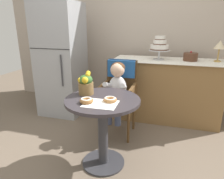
# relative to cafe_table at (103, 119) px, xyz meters

# --- Properties ---
(ground_plane) EXTENTS (8.00, 8.00, 0.00)m
(ground_plane) POSITION_rel_cafe_table_xyz_m (0.00, 0.00, -0.51)
(ground_plane) COLOR #6B5B4C
(back_wall) EXTENTS (4.80, 0.10, 2.70)m
(back_wall) POSITION_rel_cafe_table_xyz_m (0.00, 1.85, 0.84)
(back_wall) COLOR #B2A393
(back_wall) RESTS_ON ground
(cafe_table) EXTENTS (0.72, 0.72, 0.72)m
(cafe_table) POSITION_rel_cafe_table_xyz_m (0.00, 0.00, 0.00)
(cafe_table) COLOR #332D33
(cafe_table) RESTS_ON ground
(wicker_chair) EXTENTS (0.42, 0.45, 0.95)m
(wicker_chair) POSITION_rel_cafe_table_xyz_m (-0.01, 0.73, 0.13)
(wicker_chair) COLOR brown
(wicker_chair) RESTS_ON ground
(seated_child) EXTENTS (0.27, 0.32, 0.73)m
(seated_child) POSITION_rel_cafe_table_xyz_m (-0.01, 0.58, 0.17)
(seated_child) COLOR silver
(seated_child) RESTS_ON ground
(paper_napkin) EXTENTS (0.30, 0.24, 0.00)m
(paper_napkin) POSITION_rel_cafe_table_xyz_m (0.03, -0.13, 0.21)
(paper_napkin) COLOR white
(paper_napkin) RESTS_ON cafe_table
(donut_front) EXTENTS (0.12, 0.12, 0.04)m
(donut_front) POSITION_rel_cafe_table_xyz_m (0.09, -0.05, 0.23)
(donut_front) COLOR #AD7542
(donut_front) RESTS_ON cafe_table
(donut_mid) EXTENTS (0.12, 0.12, 0.05)m
(donut_mid) POSITION_rel_cafe_table_xyz_m (-0.10, -0.14, 0.24)
(donut_mid) COLOR #936033
(donut_mid) RESTS_ON cafe_table
(flower_vase) EXTENTS (0.15, 0.16, 0.23)m
(flower_vase) POSITION_rel_cafe_table_xyz_m (-0.20, 0.08, 0.32)
(flower_vase) COLOR brown
(flower_vase) RESTS_ON cafe_table
(display_counter) EXTENTS (1.56, 0.62, 0.90)m
(display_counter) POSITION_rel_cafe_table_xyz_m (0.55, 1.30, -0.05)
(display_counter) COLOR olive
(display_counter) RESTS_ON ground
(tiered_cake_stand) EXTENTS (0.30, 0.30, 0.33)m
(tiered_cake_stand) POSITION_rel_cafe_table_xyz_m (0.42, 1.30, 0.59)
(tiered_cake_stand) COLOR silver
(tiered_cake_stand) RESTS_ON display_counter
(round_layer_cake) EXTENTS (0.19, 0.19, 0.14)m
(round_layer_cake) POSITION_rel_cafe_table_xyz_m (0.85, 1.33, 0.45)
(round_layer_cake) COLOR #4C2D1E
(round_layer_cake) RESTS_ON display_counter
(table_lamp) EXTENTS (0.15, 0.15, 0.28)m
(table_lamp) POSITION_rel_cafe_table_xyz_m (1.20, 1.35, 0.61)
(table_lamp) COLOR #B28C47
(table_lamp) RESTS_ON display_counter
(refrigerator) EXTENTS (0.64, 0.63, 1.70)m
(refrigerator) POSITION_rel_cafe_table_xyz_m (-1.05, 1.10, 0.34)
(refrigerator) COLOR #9EA0A5
(refrigerator) RESTS_ON ground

